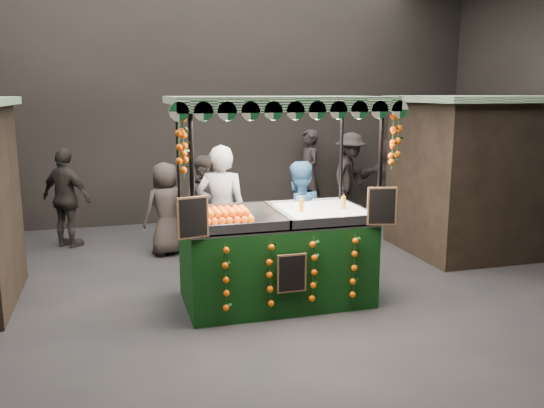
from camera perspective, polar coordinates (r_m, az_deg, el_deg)
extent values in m
plane|color=black|center=(7.31, -1.15, -10.11)|extent=(12.00, 12.00, 0.00)
cube|color=black|center=(11.71, -7.58, 10.36)|extent=(12.00, 0.10, 5.00)
cube|color=black|center=(10.25, 21.03, 2.58)|extent=(2.80, 2.00, 2.50)
cube|color=#125525|center=(10.15, 21.55, 9.85)|extent=(3.00, 2.20, 0.10)
cube|color=black|center=(7.28, 0.37, -5.80)|extent=(2.32, 1.26, 1.05)
cube|color=#AFB2B6|center=(7.14, 0.37, -1.60)|extent=(2.32, 1.26, 0.04)
cylinder|color=black|center=(6.30, -7.96, -1.70)|extent=(0.05, 0.05, 2.53)
cylinder|color=black|center=(6.96, 10.71, -0.54)|extent=(0.05, 0.05, 2.53)
cylinder|color=black|center=(7.46, -9.27, 0.29)|extent=(0.05, 0.05, 2.53)
cylinder|color=black|center=(8.03, 6.89, 1.14)|extent=(0.05, 0.05, 2.53)
cube|color=#125525|center=(6.96, 0.39, 10.47)|extent=(2.58, 1.53, 0.08)
cube|color=white|center=(7.33, 5.12, -0.81)|extent=(1.03, 1.14, 0.08)
cube|color=black|center=(6.22, -7.98, -1.36)|extent=(0.36, 0.10, 0.46)
cube|color=black|center=(6.90, 11.04, -0.21)|extent=(0.36, 0.10, 0.46)
cube|color=black|center=(6.66, 2.01, -7.00)|extent=(0.36, 0.03, 0.46)
imported|color=slate|center=(8.06, -5.12, -0.91)|extent=(0.82, 0.66, 1.94)
imported|color=navy|center=(8.12, 2.62, -1.65)|extent=(0.97, 0.84, 1.70)
imported|color=black|center=(9.38, -5.93, -0.37)|extent=(0.65, 0.51, 1.56)
imported|color=#2C2624|center=(9.06, -6.49, -0.42)|extent=(0.93, 0.79, 1.69)
imported|color=black|center=(10.37, -20.03, 0.58)|extent=(1.05, 0.97, 1.73)
imported|color=#2E2825|center=(11.92, 7.87, 2.75)|extent=(1.33, 1.33, 1.84)
imported|color=#2E2725|center=(9.45, -10.66, -0.49)|extent=(0.88, 0.74, 1.54)
imported|color=#2C2724|center=(11.97, 11.82, 2.41)|extent=(1.60, 1.38, 1.75)
imported|color=black|center=(12.00, 3.70, 3.01)|extent=(0.49, 0.72, 1.89)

